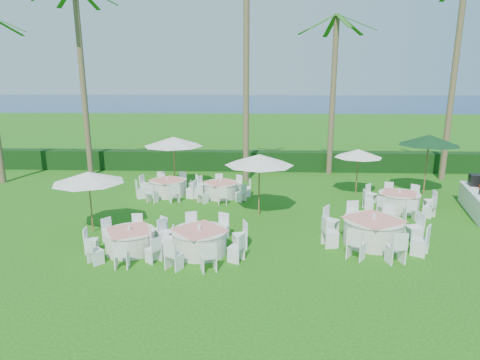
{
  "coord_description": "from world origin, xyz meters",
  "views": [
    {
      "loc": [
        0.34,
        -12.53,
        5.3
      ],
      "look_at": [
        -0.39,
        3.99,
        1.3
      ],
      "focal_mm": 30.0,
      "sensor_mm": 36.0,
      "label": 1
    }
  ],
  "objects_px": {
    "banquet_table_d": "(168,187)",
    "umbrella_green": "(429,140)",
    "banquet_table_f": "(399,201)",
    "buffet_table": "(480,202)",
    "umbrella_d": "(358,153)",
    "banquet_table_c": "(373,231)",
    "umbrella_a": "(88,177)",
    "banquet_table_e": "(221,189)",
    "banquet_table_b": "(200,241)",
    "umbrella_b": "(259,160)",
    "umbrella_c": "(173,142)",
    "banquet_table_a": "(130,240)"
  },
  "relations": [
    {
      "from": "banquet_table_a",
      "to": "umbrella_b",
      "type": "relative_size",
      "value": 1.02
    },
    {
      "from": "banquet_table_c",
      "to": "banquet_table_f",
      "type": "bearing_deg",
      "value": 60.62
    },
    {
      "from": "umbrella_a",
      "to": "banquet_table_e",
      "type": "bearing_deg",
      "value": 48.86
    },
    {
      "from": "banquet_table_a",
      "to": "banquet_table_c",
      "type": "bearing_deg",
      "value": 6.94
    },
    {
      "from": "banquet_table_e",
      "to": "umbrella_a",
      "type": "xyz_separation_m",
      "value": [
        -4.24,
        -4.86,
        1.68
      ]
    },
    {
      "from": "banquet_table_c",
      "to": "umbrella_a",
      "type": "bearing_deg",
      "value": 176.29
    },
    {
      "from": "banquet_table_e",
      "to": "umbrella_c",
      "type": "height_order",
      "value": "umbrella_c"
    },
    {
      "from": "banquet_table_f",
      "to": "umbrella_d",
      "type": "xyz_separation_m",
      "value": [
        -1.27,
        2.29,
        1.66
      ]
    },
    {
      "from": "banquet_table_d",
      "to": "umbrella_c",
      "type": "xyz_separation_m",
      "value": [
        0.1,
        1.24,
        2.05
      ]
    },
    {
      "from": "banquet_table_d",
      "to": "umbrella_green",
      "type": "relative_size",
      "value": 1.01
    },
    {
      "from": "banquet_table_d",
      "to": "umbrella_d",
      "type": "relative_size",
      "value": 1.32
    },
    {
      "from": "umbrella_green",
      "to": "banquet_table_f",
      "type": "bearing_deg",
      "value": -128.79
    },
    {
      "from": "banquet_table_c",
      "to": "buffet_table",
      "type": "distance_m",
      "value": 6.32
    },
    {
      "from": "umbrella_a",
      "to": "banquet_table_d",
      "type": "bearing_deg",
      "value": 72.04
    },
    {
      "from": "banquet_table_f",
      "to": "umbrella_c",
      "type": "height_order",
      "value": "umbrella_c"
    },
    {
      "from": "banquet_table_e",
      "to": "banquet_table_c",
      "type": "bearing_deg",
      "value": -44.22
    },
    {
      "from": "banquet_table_f",
      "to": "buffet_table",
      "type": "relative_size",
      "value": 0.73
    },
    {
      "from": "banquet_table_c",
      "to": "banquet_table_f",
      "type": "distance_m",
      "value": 4.39
    },
    {
      "from": "umbrella_green",
      "to": "umbrella_d",
      "type": "bearing_deg",
      "value": -174.79
    },
    {
      "from": "banquet_table_b",
      "to": "banquet_table_c",
      "type": "bearing_deg",
      "value": 9.82
    },
    {
      "from": "banquet_table_a",
      "to": "banquet_table_d",
      "type": "xyz_separation_m",
      "value": [
        -0.25,
        6.69,
        0.02
      ]
    },
    {
      "from": "banquet_table_b",
      "to": "umbrella_c",
      "type": "relative_size",
      "value": 1.03
    },
    {
      "from": "banquet_table_c",
      "to": "umbrella_a",
      "type": "distance_m",
      "value": 10.04
    },
    {
      "from": "banquet_table_f",
      "to": "umbrella_c",
      "type": "relative_size",
      "value": 1.0
    },
    {
      "from": "banquet_table_d",
      "to": "banquet_table_e",
      "type": "distance_m",
      "value": 2.61
    },
    {
      "from": "banquet_table_c",
      "to": "umbrella_b",
      "type": "height_order",
      "value": "umbrella_b"
    },
    {
      "from": "banquet_table_b",
      "to": "umbrella_green",
      "type": "distance_m",
      "value": 12.63
    },
    {
      "from": "banquet_table_f",
      "to": "umbrella_b",
      "type": "relative_size",
      "value": 1.07
    },
    {
      "from": "banquet_table_d",
      "to": "banquet_table_e",
      "type": "relative_size",
      "value": 1.03
    },
    {
      "from": "banquet_table_e",
      "to": "umbrella_b",
      "type": "height_order",
      "value": "umbrella_b"
    },
    {
      "from": "banquet_table_b",
      "to": "buffet_table",
      "type": "xyz_separation_m",
      "value": [
        11.05,
        4.41,
        0.09
      ]
    },
    {
      "from": "banquet_table_f",
      "to": "buffet_table",
      "type": "distance_m",
      "value": 3.19
    },
    {
      "from": "banquet_table_f",
      "to": "umbrella_c",
      "type": "bearing_deg",
      "value": 163.15
    },
    {
      "from": "banquet_table_b",
      "to": "umbrella_c",
      "type": "bearing_deg",
      "value": 106.9
    },
    {
      "from": "banquet_table_a",
      "to": "umbrella_green",
      "type": "xyz_separation_m",
      "value": [
        12.24,
        7.4,
        2.29
      ]
    },
    {
      "from": "buffet_table",
      "to": "banquet_table_f",
      "type": "bearing_deg",
      "value": 172.62
    },
    {
      "from": "banquet_table_a",
      "to": "banquet_table_c",
      "type": "distance_m",
      "value": 8.06
    },
    {
      "from": "banquet_table_a",
      "to": "umbrella_d",
      "type": "xyz_separation_m",
      "value": [
        8.88,
        7.09,
        1.68
      ]
    },
    {
      "from": "banquet_table_a",
      "to": "banquet_table_f",
      "type": "relative_size",
      "value": 0.95
    },
    {
      "from": "banquet_table_c",
      "to": "umbrella_c",
      "type": "distance_m",
      "value": 10.89
    },
    {
      "from": "umbrella_b",
      "to": "umbrella_a",
      "type": "bearing_deg",
      "value": -159.45
    },
    {
      "from": "banquet_table_e",
      "to": "umbrella_b",
      "type": "relative_size",
      "value": 1.03
    },
    {
      "from": "banquet_table_d",
      "to": "banquet_table_f",
      "type": "relative_size",
      "value": 0.99
    },
    {
      "from": "umbrella_b",
      "to": "umbrella_green",
      "type": "relative_size",
      "value": 0.95
    },
    {
      "from": "banquet_table_b",
      "to": "banquet_table_e",
      "type": "distance_m",
      "value": 6.49
    },
    {
      "from": "banquet_table_b",
      "to": "banquet_table_d",
      "type": "bearing_deg",
      "value": 110.54
    },
    {
      "from": "banquet_table_a",
      "to": "banquet_table_d",
      "type": "height_order",
      "value": "banquet_table_d"
    },
    {
      "from": "umbrella_a",
      "to": "umbrella_c",
      "type": "bearing_deg",
      "value": 74.54
    },
    {
      "from": "banquet_table_d",
      "to": "umbrella_green",
      "type": "distance_m",
      "value": 12.71
    },
    {
      "from": "banquet_table_b",
      "to": "banquet_table_d",
      "type": "xyz_separation_m",
      "value": [
        -2.51,
        6.7,
        -0.01
      ]
    }
  ]
}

